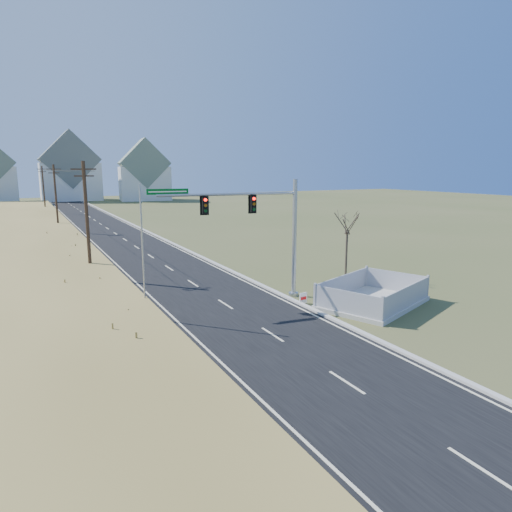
{
  "coord_description": "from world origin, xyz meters",
  "views": [
    {
      "loc": [
        -10.99,
        -21.3,
        8.41
      ],
      "look_at": [
        1.1,
        1.94,
        3.4
      ],
      "focal_mm": 32.0,
      "sensor_mm": 36.0,
      "label": 1
    }
  ],
  "objects_px": {
    "open_sign": "(303,298)",
    "flagpole": "(144,267)",
    "fence_enclosure": "(373,300)",
    "traffic_signal_mast": "(268,227)",
    "bare_tree": "(348,221)"
  },
  "relations": [
    {
      "from": "fence_enclosure",
      "to": "flagpole",
      "type": "distance_m",
      "value": 14.16
    },
    {
      "from": "traffic_signal_mast",
      "to": "fence_enclosure",
      "type": "bearing_deg",
      "value": -32.88
    },
    {
      "from": "fence_enclosure",
      "to": "bare_tree",
      "type": "bearing_deg",
      "value": 44.57
    },
    {
      "from": "open_sign",
      "to": "flagpole",
      "type": "bearing_deg",
      "value": 165.87
    },
    {
      "from": "traffic_signal_mast",
      "to": "open_sign",
      "type": "relative_size",
      "value": 13.79
    },
    {
      "from": "open_sign",
      "to": "flagpole",
      "type": "relative_size",
      "value": 0.09
    },
    {
      "from": "traffic_signal_mast",
      "to": "fence_enclosure",
      "type": "relative_size",
      "value": 1.2
    },
    {
      "from": "open_sign",
      "to": "flagpole",
      "type": "distance_m",
      "value": 10.11
    },
    {
      "from": "fence_enclosure",
      "to": "open_sign",
      "type": "height_order",
      "value": "fence_enclosure"
    },
    {
      "from": "flagpole",
      "to": "open_sign",
      "type": "bearing_deg",
      "value": -8.81
    },
    {
      "from": "fence_enclosure",
      "to": "open_sign",
      "type": "xyz_separation_m",
      "value": [
        -3.76,
        2.2,
        0.08
      ]
    },
    {
      "from": "bare_tree",
      "to": "open_sign",
      "type": "bearing_deg",
      "value": -148.92
    },
    {
      "from": "fence_enclosure",
      "to": "flagpole",
      "type": "bearing_deg",
      "value": 142.86
    },
    {
      "from": "traffic_signal_mast",
      "to": "flagpole",
      "type": "xyz_separation_m",
      "value": [
        -8.22,
        -0.65,
        -1.67
      ]
    },
    {
      "from": "traffic_signal_mast",
      "to": "open_sign",
      "type": "xyz_separation_m",
      "value": [
        1.42,
        -2.14,
        -4.34
      ]
    }
  ]
}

